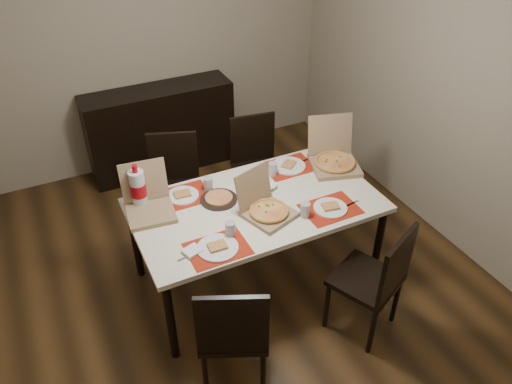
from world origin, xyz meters
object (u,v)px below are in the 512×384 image
chair_near_right (377,278)px  dip_bowl (268,186)px  pizza_box_center (266,208)px  soda_bottle (138,189)px  chair_near_left (233,330)px  chair_far_right (256,162)px  sideboard (161,129)px  chair_far_left (175,182)px  dining_table (256,210)px

chair_near_right → dip_bowl: chair_near_right is taller
pizza_box_center → soda_bottle: soda_bottle is taller
chair_near_left → chair_far_right: same height
pizza_box_center → soda_bottle: 0.92m
chair_near_right → pizza_box_center: size_ratio=2.17×
sideboard → pizza_box_center: pizza_box_center is taller
sideboard → soda_bottle: bearing=-111.1°
chair_far_left → pizza_box_center: (0.36, -1.01, 0.29)m
sideboard → chair_near_right: bearing=-76.7°
dip_bowl → chair_near_left: bearing=-127.2°
chair_far_right → dip_bowl: (-0.25, -0.71, 0.25)m
sideboard → chair_far_right: 1.23m
chair_far_right → soda_bottle: bearing=-157.3°
chair_far_left → pizza_box_center: bearing=-70.2°
chair_near_right → chair_far_left: (-0.86, 1.69, 0.00)m
sideboard → chair_far_left: chair_far_left is taller
chair_far_left → dip_bowl: size_ratio=6.98×
dining_table → pizza_box_center: 0.19m
soda_bottle → chair_far_left: bearing=51.3°
dining_table → dip_bowl: (0.16, 0.13, 0.08)m
chair_near_right → soda_bottle: size_ratio=2.71×
chair_near_right → soda_bottle: bearing=137.0°
chair_near_right → pizza_box_center: bearing=125.9°
chair_near_left → soda_bottle: bearing=100.7°
pizza_box_center → chair_near_left: bearing=-130.1°
pizza_box_center → soda_bottle: bearing=147.2°
dining_table → chair_near_left: 0.99m
chair_far_right → pizza_box_center: pizza_box_center is taller
sideboard → soda_bottle: 1.76m
chair_far_left → chair_far_right: size_ratio=1.00×
chair_far_left → sideboard: bearing=79.3°
chair_far_right → dip_bowl: size_ratio=6.98×
chair_near_left → pizza_box_center: size_ratio=2.17×
chair_near_left → chair_far_right: size_ratio=1.00×
sideboard → pizza_box_center: size_ratio=3.50×
sideboard → dining_table: size_ratio=0.83×
dining_table → pizza_box_center: bearing=-87.8°
chair_near_left → chair_far_left: bearing=83.5°
chair_far_left → pizza_box_center: size_ratio=2.17×
chair_near_right → chair_far_right: bearing=93.0°
pizza_box_center → dip_bowl: (0.16, 0.28, -0.04)m
chair_near_right → chair_far_left: 1.90m
chair_far_right → chair_near_left: bearing=-120.3°
sideboard → dip_bowl: sideboard is taller
chair_near_left → chair_far_left: 1.68m
chair_far_left → dip_bowl: chair_far_left is taller
sideboard → dining_table: (0.15, -1.94, 0.23)m
chair_near_right → soda_bottle: 1.78m
dining_table → soda_bottle: bearing=155.4°
dining_table → chair_near_left: size_ratio=1.94×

